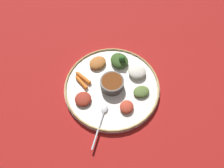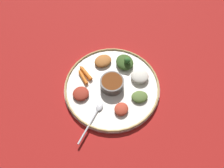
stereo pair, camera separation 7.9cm
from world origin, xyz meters
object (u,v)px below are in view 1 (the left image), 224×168
Objects in this scene: spoon at (102,119)px; greens_pile at (120,60)px; center_bowl at (112,83)px; carrot_outer at (81,82)px; carrot_near_spoon at (83,77)px.

greens_pile is (-0.14, 0.22, 0.01)m from spoon.
center_bowl is 0.12m from greens_pile.
center_bowl is 1.01× the size of greens_pile.
spoon is at bearing -56.47° from center_bowl.
greens_pile is at bearing 81.10° from carrot_outer.
center_bowl reaches higher than carrot_outer.
greens_pile reaches higher than center_bowl.
spoon is 0.17m from carrot_outer.
carrot_near_spoon is at bearing 124.68° from carrot_outer.
greens_pile is 0.18m from carrot_outer.
carrot_near_spoon is at bearing -103.90° from greens_pile.
carrot_near_spoon is (-0.18, 0.05, 0.00)m from spoon.
spoon is (0.08, -0.12, -0.02)m from center_bowl.
center_bowl is at bearing 123.53° from spoon.
carrot_outer is (-0.17, 0.04, 0.00)m from spoon.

